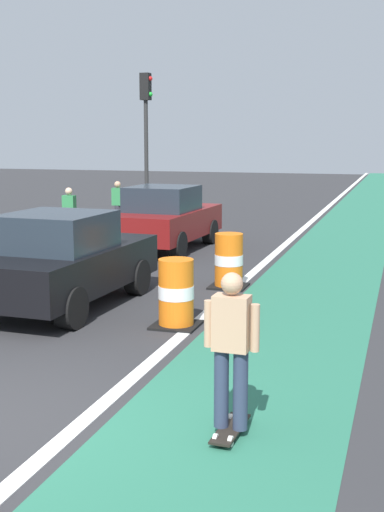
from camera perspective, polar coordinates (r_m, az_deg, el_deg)
The scene contains 10 objects.
bike_lane_strip at distance 18.30m, azimuth 11.80°, elevation 0.24°, with size 2.50×80.00×0.01m, color #286B51.
lane_divider_stripe at distance 18.50m, azimuth 7.17°, elevation 0.48°, with size 0.20×80.00×0.01m, color silver.
skateboarder_on_lane at distance 6.96m, azimuth 3.26°, elevation -7.66°, with size 0.57×0.81×1.69m.
parked_sedan_nearest at distance 12.37m, azimuth -10.56°, elevation -0.40°, with size 2.05×4.17×1.70m.
parked_sedan_second at distance 18.43m, azimuth -2.22°, elevation 3.12°, with size 2.06×4.18×1.70m.
traffic_barrel_front at distance 10.98m, azimuth -1.32°, elevation -3.14°, with size 0.73×0.73×1.09m.
traffic_barrel_mid at distance 13.83m, azimuth 3.05°, elevation -0.43°, with size 0.73×0.73×1.09m.
traffic_light_corner at distance 24.17m, azimuth -3.80°, elevation 11.05°, with size 0.41×0.32×5.10m.
pedestrian_crossing at distance 21.77m, azimuth -6.13°, elevation 4.19°, with size 0.34×0.20×1.61m.
pedestrian_waiting at distance 19.27m, azimuth -10.07°, elevation 3.36°, with size 0.34×0.20×1.61m.
Camera 1 is at (4.07, -5.98, 3.01)m, focal length 48.51 mm.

